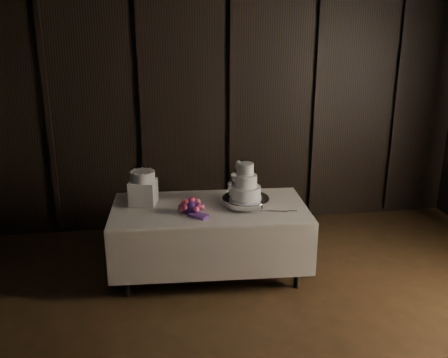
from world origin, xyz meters
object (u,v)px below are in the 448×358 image
display_table (210,237)px  wedding_cake (244,185)px  bouquet (192,207)px  box_pedestal (143,192)px  small_cake (142,176)px  cake_stand (246,202)px

display_table → wedding_cake: size_ratio=5.61×
display_table → bouquet: 0.47m
wedding_cake → bouquet: size_ratio=0.91×
box_pedestal → wedding_cake: bearing=-14.3°
box_pedestal → small_cake: (0.00, 0.00, 0.18)m
cake_stand → bouquet: (-0.56, -0.10, 0.02)m
small_cake → cake_stand: bearing=-13.1°
wedding_cake → display_table: bearing=-174.0°
display_table → cake_stand: bearing=-2.6°
display_table → box_pedestal: box_pedestal is taller
display_table → small_cake: (-0.66, 0.20, 0.64)m
display_table → small_cake: 0.94m
display_table → small_cake: bearing=167.3°
cake_stand → small_cake: size_ratio=1.91×
cake_stand → small_cake: 1.09m
bouquet → small_cake: (-0.47, 0.34, 0.23)m
wedding_cake → small_cake: size_ratio=1.45×
bouquet → box_pedestal: box_pedestal is taller
bouquet → small_cake: 0.62m
display_table → bouquet: bouquet is taller
wedding_cake → bouquet: bearing=-155.5°
wedding_cake → box_pedestal: (-1.00, 0.25, -0.11)m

